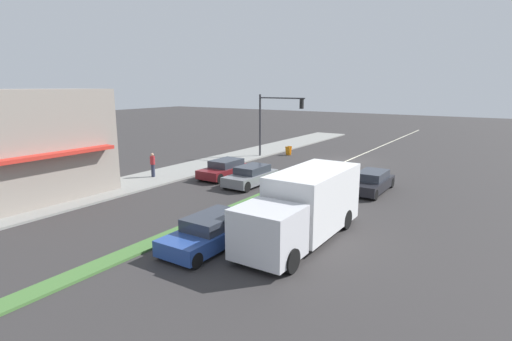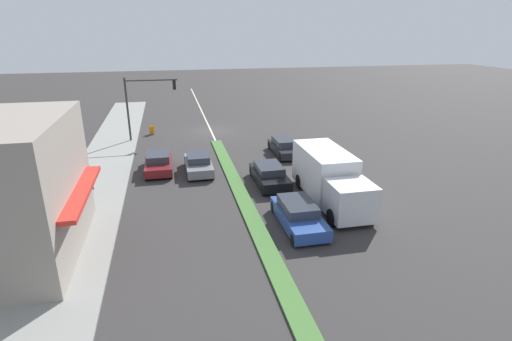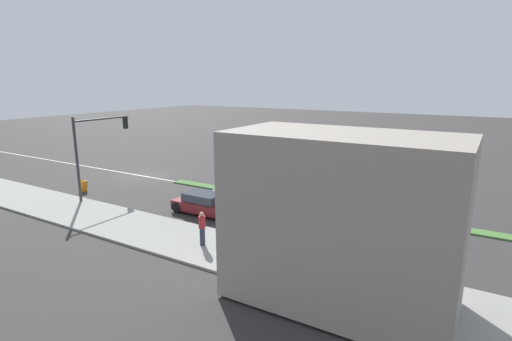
{
  "view_description": "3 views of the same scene",
  "coord_description": "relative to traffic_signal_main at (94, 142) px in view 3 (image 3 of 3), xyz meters",
  "views": [
    {
      "loc": [
        -12.2,
        33.11,
        6.47
      ],
      "look_at": [
        1.0,
        12.94,
        1.34
      ],
      "focal_mm": 28.0,
      "sensor_mm": 36.0,
      "label": 1
    },
    {
      "loc": [
        4.01,
        38.96,
        9.79
      ],
      "look_at": [
        -1.16,
        15.6,
        1.19
      ],
      "focal_mm": 28.0,
      "sensor_mm": 36.0,
      "label": 2
    },
    {
      "loc": [
        23.41,
        25.65,
        8.03
      ],
      "look_at": [
        -1.12,
        10.78,
        1.52
      ],
      "focal_mm": 28.0,
      "sensor_mm": 36.0,
      "label": 3
    }
  ],
  "objects": [
    {
      "name": "ground_plane",
      "position": [
        -6.12,
        15.73,
        -3.9
      ],
      "size": [
        160.0,
        160.0,
        0.0
      ],
      "primitive_type": "plane",
      "color": "#333030"
    },
    {
      "name": "sidewalk_right",
      "position": [
        2.88,
        16.23,
        -3.84
      ],
      "size": [
        4.0,
        73.0,
        0.12
      ],
      "primitive_type": "cube",
      "color": "gray",
      "rests_on": "ground"
    },
    {
      "name": "lane_marking_center",
      "position": [
        -6.12,
        -2.27,
        -3.9
      ],
      "size": [
        0.16,
        60.0,
        0.01
      ],
      "primitive_type": "cube",
      "color": "beige",
      "rests_on": "ground"
    },
    {
      "name": "building_corner_store",
      "position": [
        4.3,
        19.03,
        -0.69
      ],
      "size": [
        4.8,
        7.98,
        6.18
      ],
      "color": "gray",
      "rests_on": "sidewalk_right"
    },
    {
      "name": "traffic_signal_main",
      "position": [
        0.0,
        0.0,
        0.0
      ],
      "size": [
        4.59,
        0.34,
        5.6
      ],
      "color": "#333338",
      "rests_on": "sidewalk_right"
    },
    {
      "name": "pedestrian",
      "position": [
        3.0,
        11.66,
        -2.88
      ],
      "size": [
        0.34,
        0.34,
        1.71
      ],
      "color": "#282D42",
      "rests_on": "sidewalk_right"
    },
    {
      "name": "warning_aframe_sign",
      "position": [
        -0.38,
        -2.21,
        -3.47
      ],
      "size": [
        0.45,
        0.53,
        0.84
      ],
      "color": "orange",
      "rests_on": "ground"
    },
    {
      "name": "delivery_truck",
      "position": [
        -11.12,
        16.09,
        -2.43
      ],
      "size": [
        2.44,
        7.5,
        2.87
      ],
      "color": "silver",
      "rests_on": "ground"
    },
    {
      "name": "suv_grey",
      "position": [
        -3.92,
        9.45,
        -3.28
      ],
      "size": [
        1.82,
        4.21,
        1.28
      ],
      "color": "slate",
      "rests_on": "ground"
    },
    {
      "name": "suv_black",
      "position": [
        -8.32,
        12.79,
        -3.29
      ],
      "size": [
        1.9,
        4.33,
        1.27
      ],
      "color": "black",
      "rests_on": "ground"
    },
    {
      "name": "coupe_blue",
      "position": [
        -8.32,
        18.89,
        -3.28
      ],
      "size": [
        1.9,
        4.57,
        1.29
      ],
      "color": "#284793",
      "rests_on": "ground"
    },
    {
      "name": "sedan_dark",
      "position": [
        -11.12,
        6.73,
        -3.29
      ],
      "size": [
        1.8,
        4.35,
        1.27
      ],
      "color": "black",
      "rests_on": "ground"
    },
    {
      "name": "sedan_maroon",
      "position": [
        -1.12,
        8.63,
        -3.27
      ],
      "size": [
        1.87,
        4.22,
        1.29
      ],
      "color": "maroon",
      "rests_on": "ground"
    }
  ]
}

